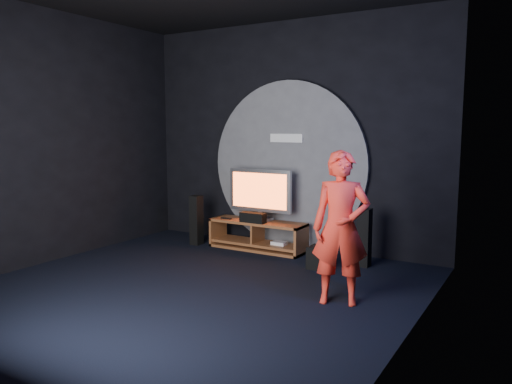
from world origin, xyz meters
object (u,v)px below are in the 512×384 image
at_px(media_console, 258,237).
at_px(tower_speaker_left, 196,220).
at_px(player, 341,228).
at_px(subwoofer, 319,258).
at_px(tower_speaker_right, 364,238).
at_px(tv, 260,192).

relative_size(media_console, tower_speaker_left, 1.93).
bearing_deg(player, tower_speaker_left, 136.21).
relative_size(tower_speaker_left, subwoofer, 2.65).
bearing_deg(subwoofer, tower_speaker_right, 41.08).
distance_m(tv, tower_speaker_right, 1.80).
relative_size(tv, player, 0.64).
bearing_deg(tv, tower_speaker_right, -4.67).
bearing_deg(tv, tower_speaker_left, -164.74).
distance_m(media_console, tower_speaker_left, 1.07).
height_order(tower_speaker_right, player, player).
xyz_separation_m(media_console, tower_speaker_left, (-1.03, -0.21, 0.20)).
bearing_deg(tv, media_console, -84.41).
height_order(tv, tower_speaker_left, tv).
distance_m(tower_speaker_left, subwoofer, 2.30).
xyz_separation_m(tower_speaker_right, player, (0.23, -1.52, 0.43)).
xyz_separation_m(media_console, player, (1.95, -1.59, 0.63)).
relative_size(tower_speaker_left, player, 0.48).
bearing_deg(subwoofer, tv, 155.91).
height_order(media_console, tower_speaker_right, tower_speaker_right).
distance_m(tv, tower_speaker_left, 1.17).
height_order(tower_speaker_left, player, player).
bearing_deg(subwoofer, media_console, 158.43).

